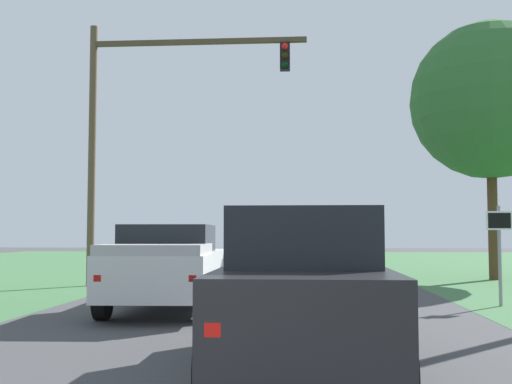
{
  "coord_description": "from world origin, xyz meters",
  "views": [
    {
      "loc": [
        1.04,
        -3.01,
        1.7
      ],
      "look_at": [
        -0.26,
        14.54,
        2.85
      ],
      "focal_mm": 44.16,
      "sensor_mm": 36.0,
      "label": 1
    }
  ],
  "objects_px": {
    "oak_tree_right": "(490,101)",
    "keep_moving_sign": "(500,241)",
    "pickup_truck_lead": "(170,266)",
    "red_suv_near": "(304,287)",
    "traffic_light": "(144,115)"
  },
  "relations": [
    {
      "from": "oak_tree_right",
      "to": "red_suv_near",
      "type": "bearing_deg",
      "value": -113.79
    },
    {
      "from": "pickup_truck_lead",
      "to": "keep_moving_sign",
      "type": "bearing_deg",
      "value": 9.8
    },
    {
      "from": "oak_tree_right",
      "to": "pickup_truck_lead",
      "type": "bearing_deg",
      "value": -135.31
    },
    {
      "from": "pickup_truck_lead",
      "to": "oak_tree_right",
      "type": "height_order",
      "value": "oak_tree_right"
    },
    {
      "from": "keep_moving_sign",
      "to": "oak_tree_right",
      "type": "height_order",
      "value": "oak_tree_right"
    },
    {
      "from": "pickup_truck_lead",
      "to": "oak_tree_right",
      "type": "distance_m",
      "value": 15.0
    },
    {
      "from": "traffic_light",
      "to": "oak_tree_right",
      "type": "bearing_deg",
      "value": 16.83
    },
    {
      "from": "red_suv_near",
      "to": "oak_tree_right",
      "type": "distance_m",
      "value": 18.08
    },
    {
      "from": "pickup_truck_lead",
      "to": "traffic_light",
      "type": "relative_size",
      "value": 0.67
    },
    {
      "from": "keep_moving_sign",
      "to": "oak_tree_right",
      "type": "relative_size",
      "value": 0.25
    },
    {
      "from": "pickup_truck_lead",
      "to": "oak_tree_right",
      "type": "xyz_separation_m",
      "value": [
        9.89,
        9.78,
        5.63
      ]
    },
    {
      "from": "red_suv_near",
      "to": "pickup_truck_lead",
      "type": "distance_m",
      "value": 6.65
    },
    {
      "from": "red_suv_near",
      "to": "oak_tree_right",
      "type": "xyz_separation_m",
      "value": [
        6.94,
        15.74,
        5.57
      ]
    },
    {
      "from": "oak_tree_right",
      "to": "keep_moving_sign",
      "type": "bearing_deg",
      "value": -105.54
    },
    {
      "from": "keep_moving_sign",
      "to": "pickup_truck_lead",
      "type": "bearing_deg",
      "value": -170.2
    }
  ]
}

